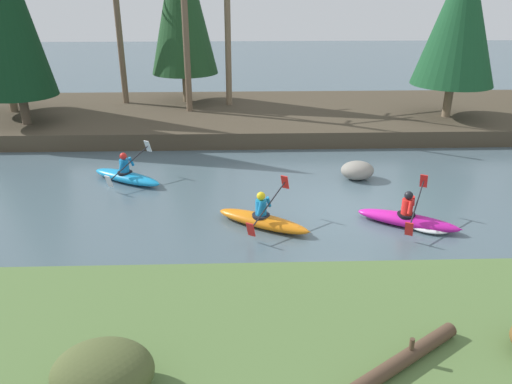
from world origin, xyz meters
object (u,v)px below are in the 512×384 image
kayaker_middle (263,219)px  boulder_midstream (357,170)px  kayaker_lead (412,220)px  kayaker_trailing (127,176)px  driftwood_log (402,360)px

kayaker_middle → boulder_midstream: kayaker_middle is taller
kayaker_lead → kayaker_trailing: same height
kayaker_middle → driftwood_log: 6.27m
boulder_midstream → kayaker_lead: bearing=-78.9°
kayaker_trailing → boulder_midstream: kayaker_trailing is taller
kayaker_middle → kayaker_trailing: (-4.33, 3.42, 0.00)m
kayaker_middle → boulder_midstream: bearing=77.5°
kayaker_trailing → driftwood_log: 11.27m
kayaker_lead → boulder_midstream: size_ratio=2.43×
kayaker_lead → kayaker_middle: 4.00m
boulder_midstream → driftwood_log: bearing=-98.6°
kayaker_middle → driftwood_log: bearing=-41.1°
boulder_midstream → kayaker_trailing: bearing=-179.9°
boulder_midstream → kayaker_middle: bearing=-133.9°
kayaker_middle → boulder_midstream: 4.76m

